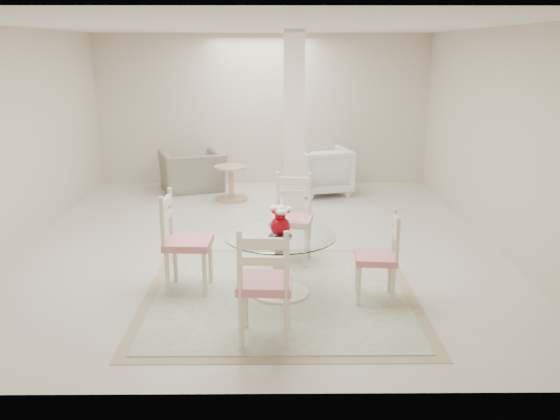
{
  "coord_description": "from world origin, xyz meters",
  "views": [
    {
      "loc": [
        0.23,
        -7.33,
        2.45
      ],
      "look_at": [
        0.28,
        -1.51,
        0.85
      ],
      "focal_mm": 38.0,
      "sensor_mm": 36.0,
      "label": 1
    }
  ],
  "objects_px": {
    "dining_chair_east": "(383,251)",
    "side_table": "(231,184)",
    "dining_chair_north": "(292,212)",
    "dining_chair_south": "(264,277)",
    "armchair_white": "(322,171)",
    "red_vase": "(280,221)",
    "column": "(294,126)",
    "dining_chair_west": "(181,234)",
    "dining_table": "(280,265)",
    "recliner_taupe": "(193,171)"
  },
  "relations": [
    {
      "from": "dining_chair_north",
      "to": "dining_chair_west",
      "type": "height_order",
      "value": "dining_chair_west"
    },
    {
      "from": "dining_chair_north",
      "to": "dining_chair_west",
      "type": "bearing_deg",
      "value": -134.22
    },
    {
      "from": "red_vase",
      "to": "side_table",
      "type": "distance_m",
      "value": 4.05
    },
    {
      "from": "column",
      "to": "dining_chair_south",
      "type": "xyz_separation_m",
      "value": [
        -0.37,
        -4.02,
        -0.74
      ]
    },
    {
      "from": "red_vase",
      "to": "dining_chair_west",
      "type": "relative_size",
      "value": 0.27
    },
    {
      "from": "red_vase",
      "to": "dining_chair_north",
      "type": "relative_size",
      "value": 0.27
    },
    {
      "from": "dining_table",
      "to": "dining_chair_west",
      "type": "relative_size",
      "value": 0.96
    },
    {
      "from": "recliner_taupe",
      "to": "armchair_white",
      "type": "xyz_separation_m",
      "value": [
        2.27,
        -0.26,
        0.06
      ]
    },
    {
      "from": "red_vase",
      "to": "dining_chair_north",
      "type": "bearing_deg",
      "value": 81.68
    },
    {
      "from": "recliner_taupe",
      "to": "armchair_white",
      "type": "height_order",
      "value": "armchair_white"
    },
    {
      "from": "dining_chair_east",
      "to": "dining_chair_south",
      "type": "xyz_separation_m",
      "value": [
        -1.15,
        -0.87,
        0.08
      ]
    },
    {
      "from": "recliner_taupe",
      "to": "dining_chair_east",
      "type": "bearing_deg",
      "value": 97.92
    },
    {
      "from": "column",
      "to": "side_table",
      "type": "xyz_separation_m",
      "value": [
        -1.0,
        0.93,
        -1.09
      ]
    },
    {
      "from": "recliner_taupe",
      "to": "dining_table",
      "type": "bearing_deg",
      "value": 88.19
    },
    {
      "from": "armchair_white",
      "to": "dining_chair_north",
      "type": "bearing_deg",
      "value": 64.88
    },
    {
      "from": "red_vase",
      "to": "dining_chair_north",
      "type": "distance_m",
      "value": 1.04
    },
    {
      "from": "recliner_taupe",
      "to": "armchair_white",
      "type": "relative_size",
      "value": 1.21
    },
    {
      "from": "column",
      "to": "dining_chair_east",
      "type": "height_order",
      "value": "column"
    },
    {
      "from": "dining_table",
      "to": "red_vase",
      "type": "bearing_deg",
      "value": -18.43
    },
    {
      "from": "column",
      "to": "side_table",
      "type": "distance_m",
      "value": 1.74
    },
    {
      "from": "red_vase",
      "to": "dining_chair_west",
      "type": "height_order",
      "value": "dining_chair_west"
    },
    {
      "from": "red_vase",
      "to": "dining_chair_west",
      "type": "distance_m",
      "value": 1.04
    },
    {
      "from": "column",
      "to": "dining_chair_west",
      "type": "height_order",
      "value": "column"
    },
    {
      "from": "dining_table",
      "to": "armchair_white",
      "type": "xyz_separation_m",
      "value": [
        0.77,
        4.37,
        0.07
      ]
    },
    {
      "from": "dining_chair_north",
      "to": "side_table",
      "type": "bearing_deg",
      "value": 116.52
    },
    {
      "from": "column",
      "to": "dining_chair_south",
      "type": "relative_size",
      "value": 2.34
    },
    {
      "from": "dining_chair_south",
      "to": "armchair_white",
      "type": "height_order",
      "value": "dining_chair_south"
    },
    {
      "from": "recliner_taupe",
      "to": "side_table",
      "type": "distance_m",
      "value": 1.01
    },
    {
      "from": "dining_chair_west",
      "to": "armchair_white",
      "type": "bearing_deg",
      "value": -19.97
    },
    {
      "from": "dining_chair_north",
      "to": "dining_chair_south",
      "type": "xyz_separation_m",
      "value": [
        -0.29,
        -2.03,
        0.0
      ]
    },
    {
      "from": "dining_chair_west",
      "to": "dining_chair_south",
      "type": "distance_m",
      "value": 1.45
    },
    {
      "from": "dining_chair_north",
      "to": "armchair_white",
      "type": "height_order",
      "value": "dining_chair_north"
    },
    {
      "from": "red_vase",
      "to": "armchair_white",
      "type": "xyz_separation_m",
      "value": [
        0.77,
        4.37,
        -0.39
      ]
    },
    {
      "from": "red_vase",
      "to": "dining_chair_east",
      "type": "xyz_separation_m",
      "value": [
        1.0,
        -0.14,
        -0.27
      ]
    },
    {
      "from": "column",
      "to": "dining_chair_north",
      "type": "xyz_separation_m",
      "value": [
        -0.07,
        -1.99,
        -0.75
      ]
    },
    {
      "from": "red_vase",
      "to": "dining_chair_south",
      "type": "bearing_deg",
      "value": -98.01
    },
    {
      "from": "dining_chair_east",
      "to": "side_table",
      "type": "bearing_deg",
      "value": -151.26
    },
    {
      "from": "dining_chair_south",
      "to": "dining_chair_north",
      "type": "bearing_deg",
      "value": -95.07
    },
    {
      "from": "side_table",
      "to": "dining_chair_north",
      "type": "bearing_deg",
      "value": -72.43
    },
    {
      "from": "dining_chair_east",
      "to": "column",
      "type": "bearing_deg",
      "value": -160.93
    },
    {
      "from": "side_table",
      "to": "dining_chair_west",
      "type": "bearing_deg",
      "value": -93.61
    },
    {
      "from": "column",
      "to": "armchair_white",
      "type": "distance_m",
      "value": 1.75
    },
    {
      "from": "red_vase",
      "to": "armchair_white",
      "type": "distance_m",
      "value": 4.46
    },
    {
      "from": "dining_chair_south",
      "to": "armchair_white",
      "type": "relative_size",
      "value": 1.31
    },
    {
      "from": "column",
      "to": "dining_chair_west",
      "type": "xyz_separation_m",
      "value": [
        -1.24,
        -2.86,
        -0.74
      ]
    },
    {
      "from": "column",
      "to": "dining_chair_north",
      "type": "distance_m",
      "value": 2.13
    },
    {
      "from": "column",
      "to": "dining_chair_north",
      "type": "bearing_deg",
      "value": -92.15
    },
    {
      "from": "column",
      "to": "dining_chair_east",
      "type": "bearing_deg",
      "value": -76.08
    },
    {
      "from": "dining_chair_east",
      "to": "dining_chair_west",
      "type": "height_order",
      "value": "dining_chair_west"
    },
    {
      "from": "dining_table",
      "to": "dining_chair_east",
      "type": "height_order",
      "value": "dining_chair_east"
    }
  ]
}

